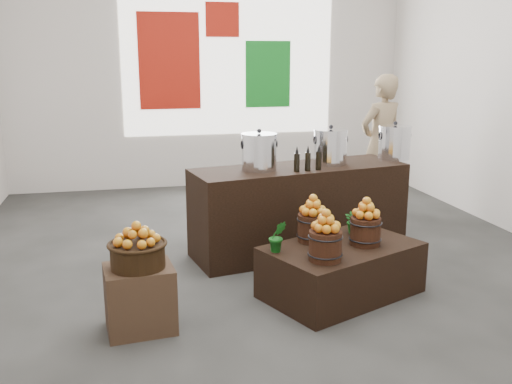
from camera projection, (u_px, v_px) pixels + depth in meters
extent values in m
plane|color=#3D3D3A|center=(263.00, 260.00, 5.67)|extent=(7.00, 7.00, 0.00)
cube|color=silver|center=(209.00, 54.00, 8.53)|extent=(6.00, 0.04, 4.00)
cube|color=white|center=(229.00, 54.00, 8.57)|extent=(3.20, 0.02, 2.40)
cube|color=#A9190D|center=(169.00, 61.00, 8.39)|extent=(0.90, 0.04, 1.40)
cube|color=#127920|center=(268.00, 74.00, 8.76)|extent=(0.70, 0.04, 1.00)
cube|color=#A9190D|center=(222.00, 20.00, 8.42)|extent=(0.50, 0.04, 0.50)
cube|color=#503925|center=(140.00, 298.00, 4.19)|extent=(0.53, 0.45, 0.49)
cylinder|color=black|center=(138.00, 256.00, 4.11)|extent=(0.39, 0.39, 0.18)
cube|color=black|center=(341.00, 270.00, 4.82)|extent=(1.48, 1.22, 0.44)
cylinder|color=#351B0E|center=(325.00, 246.00, 4.39)|extent=(0.25, 0.25, 0.23)
cylinder|color=#351B0E|center=(365.00, 231.00, 4.76)|extent=(0.25, 0.25, 0.23)
cylinder|color=#351B0E|center=(312.00, 228.00, 4.85)|extent=(0.25, 0.25, 0.23)
imported|color=#125616|center=(356.00, 220.00, 5.05)|extent=(0.25, 0.23, 0.24)
imported|color=#125616|center=(278.00, 236.00, 4.58)|extent=(0.14, 0.12, 0.26)
cube|color=black|center=(299.00, 209.00, 5.84)|extent=(2.28, 1.09, 0.90)
cylinder|color=silver|center=(259.00, 153.00, 5.52)|extent=(0.34, 0.34, 0.34)
cylinder|color=silver|center=(330.00, 148.00, 5.83)|extent=(0.34, 0.34, 0.34)
cylinder|color=silver|center=(394.00, 143.00, 6.13)|extent=(0.34, 0.34, 0.34)
imported|color=#8F7858|center=(381.00, 144.00, 7.32)|extent=(0.74, 0.60, 1.76)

